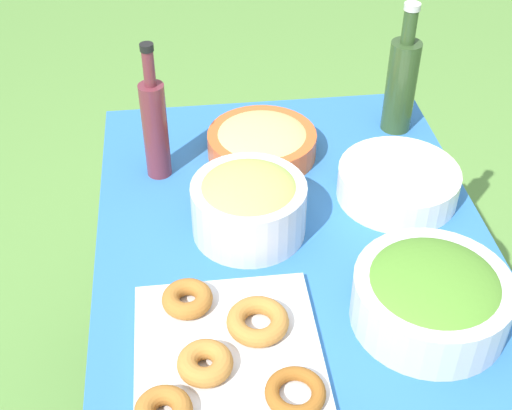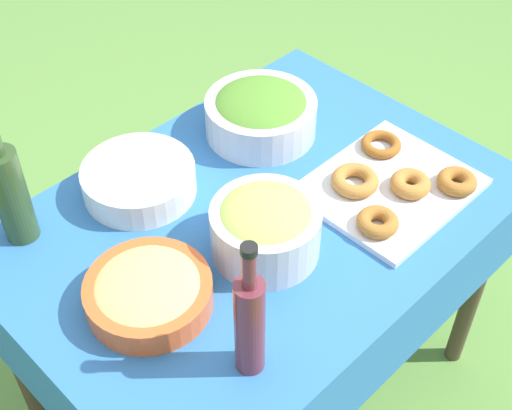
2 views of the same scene
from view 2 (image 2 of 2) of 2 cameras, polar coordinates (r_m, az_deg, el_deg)
name	(u,v)px [view 2 (image 2 of 2)]	position (r m, az deg, el deg)	size (l,w,h in m)	color
ground_plane	(257,388)	(2.25, 0.04, -14.41)	(14.00, 14.00, 0.00)	#609342
picnic_table	(257,246)	(1.73, 0.05, -3.27)	(1.17, 0.83, 0.76)	#2D6BB2
salad_bowl	(261,113)	(1.84, 0.38, 7.38)	(0.29, 0.29, 0.12)	silver
pasta_bowl	(148,291)	(1.47, -8.60, -6.85)	(0.26, 0.26, 0.08)	#E05B28
donut_platter	(391,185)	(1.73, 10.78, 1.56)	(0.39, 0.33, 0.05)	silver
plate_stack	(139,180)	(1.71, -9.34, 2.00)	(0.27, 0.27, 0.07)	white
olive_oil_bottle	(10,191)	(1.60, -19.10, 1.03)	(0.07, 0.07, 0.33)	#2D4723
wine_bottle	(250,322)	(1.29, -0.51, -9.38)	(0.06, 0.06, 0.33)	maroon
fruit_bowl	(265,226)	(1.52, 0.76, -1.72)	(0.24, 0.24, 0.14)	silver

